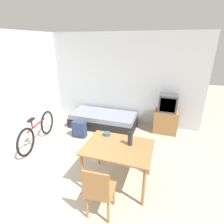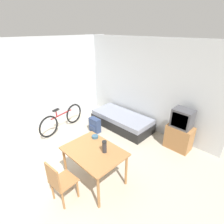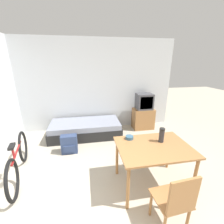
% 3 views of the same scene
% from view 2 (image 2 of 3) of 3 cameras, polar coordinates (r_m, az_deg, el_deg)
% --- Properties ---
extents(ground_plane, '(20.00, 20.00, 0.00)m').
position_cam_2_polar(ground_plane, '(4.28, -22.59, -19.54)').
color(ground_plane, '#B2A893').
extents(wall_back, '(5.11, 0.06, 2.70)m').
position_cam_2_polar(wall_back, '(5.49, 9.11, 8.99)').
color(wall_back, silver).
rests_on(wall_back, ground_plane).
extents(wall_left, '(0.06, 4.42, 2.70)m').
position_cam_2_polar(wall_left, '(5.92, -18.42, 9.24)').
color(wall_left, silver).
rests_on(wall_left, ground_plane).
extents(daybed, '(1.98, 0.91, 0.43)m').
position_cam_2_polar(daybed, '(5.64, 3.17, -2.83)').
color(daybed, black).
rests_on(daybed, ground_plane).
extents(tv, '(0.64, 0.41, 1.13)m').
position_cam_2_polar(tv, '(4.83, 21.33, -5.83)').
color(tv, '#9E6B3D').
rests_on(tv, ground_plane).
extents(dining_table, '(1.17, 0.85, 0.77)m').
position_cam_2_polar(dining_table, '(3.53, -5.86, -13.58)').
color(dining_table, '#9E6B3D').
rests_on(dining_table, ground_plane).
extents(wooden_chair, '(0.43, 0.43, 0.90)m').
position_cam_2_polar(wooden_chair, '(3.40, -16.91, -20.80)').
color(wooden_chair, '#9E6B3D').
rests_on(wooden_chair, ground_plane).
extents(bicycle, '(0.37, 1.66, 0.75)m').
position_cam_2_polar(bicycle, '(5.65, -15.98, -2.30)').
color(bicycle, black).
rests_on(bicycle, ground_plane).
extents(thermos_flask, '(0.09, 0.09, 0.25)m').
position_cam_2_polar(thermos_flask, '(3.34, -2.49, -11.09)').
color(thermos_flask, '#2D2D33').
rests_on(thermos_flask, dining_table).
extents(mate_bowl, '(0.14, 0.14, 0.05)m').
position_cam_2_polar(mate_bowl, '(3.81, -5.59, -8.02)').
color(mate_bowl, '#335670').
rests_on(mate_bowl, dining_table).
extents(backpack, '(0.36, 0.22, 0.45)m').
position_cam_2_polar(backpack, '(5.38, -5.66, -4.28)').
color(backpack, navy).
rests_on(backpack, ground_plane).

